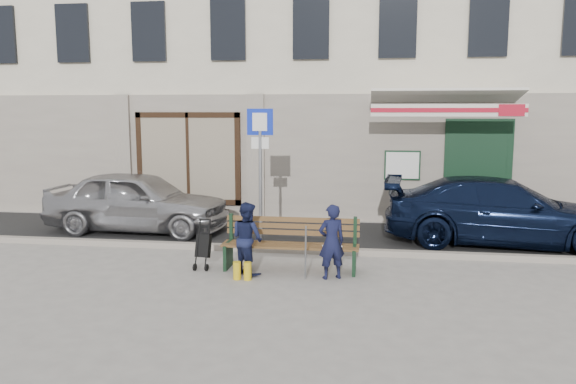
% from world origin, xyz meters
% --- Properties ---
extents(ground, '(80.00, 80.00, 0.00)m').
position_xyz_m(ground, '(0.00, 0.00, 0.00)').
color(ground, '#9E9991').
rests_on(ground, ground).
extents(asphalt_lane, '(60.00, 3.20, 0.01)m').
position_xyz_m(asphalt_lane, '(0.00, 3.10, 0.01)').
color(asphalt_lane, '#282828').
rests_on(asphalt_lane, ground).
extents(curb, '(60.00, 0.18, 0.12)m').
position_xyz_m(curb, '(0.00, 1.50, 0.06)').
color(curb, '#9E9384').
rests_on(curb, ground).
extents(building, '(20.00, 8.27, 10.00)m').
position_xyz_m(building, '(0.01, 8.45, 4.97)').
color(building, beige).
rests_on(building, ground).
extents(car_silver, '(4.28, 1.87, 1.44)m').
position_xyz_m(car_silver, '(-3.79, 2.92, 0.72)').
color(car_silver, '#AAAAAF').
rests_on(car_silver, ground).
extents(car_navy, '(4.95, 2.32, 1.40)m').
position_xyz_m(car_navy, '(4.26, 2.89, 0.70)').
color(car_navy, black).
rests_on(car_navy, ground).
extents(parking_sign, '(0.52, 0.08, 2.83)m').
position_xyz_m(parking_sign, '(-0.67, 1.83, 1.91)').
color(parking_sign, gray).
rests_on(parking_sign, ground).
extents(bench, '(2.40, 1.17, 0.98)m').
position_xyz_m(bench, '(0.12, 0.28, 0.46)').
color(bench, brown).
rests_on(bench, ground).
extents(man, '(0.54, 0.46, 1.26)m').
position_xyz_m(man, '(0.92, -0.11, 0.63)').
color(man, '#121534').
rests_on(man, ground).
extents(woman, '(0.77, 0.75, 1.25)m').
position_xyz_m(woman, '(-0.53, -0.04, 0.63)').
color(woman, '#161B3D').
rests_on(woman, ground).
extents(stroller, '(0.28, 0.38, 0.88)m').
position_xyz_m(stroller, '(-1.38, 0.17, 0.39)').
color(stroller, black).
rests_on(stroller, ground).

